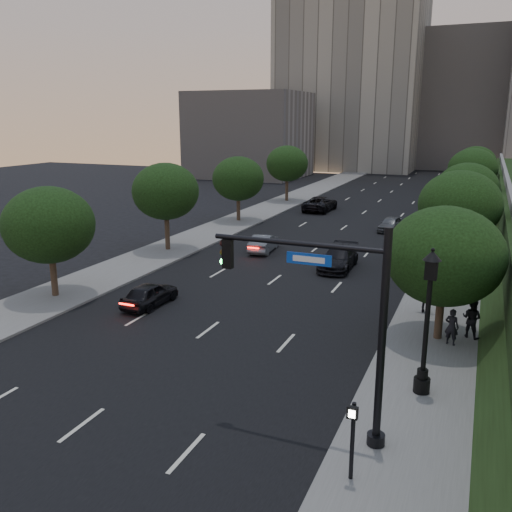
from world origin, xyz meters
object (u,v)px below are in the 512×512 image
at_px(sedan_near_left, 150,294).
at_px(sedan_far_right, 391,224).
at_px(traffic_signal_mast, 346,333).
at_px(street_lamp, 426,329).
at_px(sedan_near_right, 338,258).
at_px(pedestrian_a, 452,327).
at_px(pedestrian_c, 427,296).
at_px(pedestrian_b, 472,318).
at_px(sedan_mid_left, 264,243).
at_px(sedan_far_left, 320,204).

xyz_separation_m(sedan_near_left, sedan_far_right, (8.78, 25.20, 0.01)).
xyz_separation_m(traffic_signal_mast, street_lamp, (2.01, 3.97, -1.04)).
relative_size(sedan_near_right, pedestrian_a, 3.01).
bearing_deg(pedestrian_c, pedestrian_b, 133.48).
relative_size(traffic_signal_mast, pedestrian_c, 3.86).
height_order(street_lamp, sedan_far_right, street_lamp).
bearing_deg(traffic_signal_mast, sedan_near_left, 146.51).
bearing_deg(pedestrian_c, sedan_mid_left, -33.58).
relative_size(sedan_near_left, sedan_far_right, 0.99).
relative_size(sedan_far_left, sedan_near_right, 1.15).
distance_m(sedan_far_right, pedestrian_a, 25.58).
relative_size(sedan_mid_left, pedestrian_c, 2.25).
relative_size(traffic_signal_mast, sedan_far_left, 1.22).
xyz_separation_m(street_lamp, sedan_near_left, (-14.75, 4.46, -1.98)).
bearing_deg(sedan_mid_left, street_lamp, 120.97).
bearing_deg(pedestrian_b, sedan_near_left, 28.41).
xyz_separation_m(traffic_signal_mast, pedestrian_c, (1.26, 12.73, -2.62)).
relative_size(sedan_far_right, pedestrian_a, 2.35).
bearing_deg(sedan_far_right, sedan_mid_left, -116.37).
bearing_deg(pedestrian_c, pedestrian_a, 113.52).
distance_m(traffic_signal_mast, pedestrian_a, 9.72).
distance_m(street_lamp, pedestrian_c, 8.94).
relative_size(sedan_near_left, pedestrian_c, 2.12).
xyz_separation_m(street_lamp, sedan_far_right, (-5.97, 29.66, -1.97)).
relative_size(street_lamp, sedan_near_right, 1.12).
xyz_separation_m(sedan_near_right, pedestrian_c, (6.43, -6.93, 0.33)).
distance_m(sedan_near_left, sedan_mid_left, 13.79).
bearing_deg(sedan_near_left, sedan_far_left, -88.44).
distance_m(sedan_mid_left, sedan_far_left, 19.55).
distance_m(traffic_signal_mast, sedan_near_right, 20.55).
relative_size(street_lamp, sedan_far_right, 1.44).
bearing_deg(pedestrian_b, pedestrian_c, -26.84).
height_order(traffic_signal_mast, pedestrian_b, traffic_signal_mast).
bearing_deg(sedan_near_right, pedestrian_b, -49.13).
height_order(traffic_signal_mast, sedan_far_left, traffic_signal_mast).
relative_size(street_lamp, pedestrian_a, 3.39).
xyz_separation_m(street_lamp, sedan_near_right, (-7.18, 15.70, -1.91)).
height_order(sedan_near_left, sedan_far_left, sedan_far_left).
bearing_deg(street_lamp, sedan_near_right, 114.58).
bearing_deg(pedestrian_c, sedan_near_left, 19.75).
relative_size(sedan_near_right, sedan_far_right, 1.28).
relative_size(traffic_signal_mast, sedan_far_right, 1.79).
bearing_deg(traffic_signal_mast, sedan_near_right, 104.73).
bearing_deg(traffic_signal_mast, pedestrian_a, 73.13).
xyz_separation_m(sedan_far_left, pedestrian_b, (16.36, -31.53, 0.26)).
xyz_separation_m(sedan_mid_left, sedan_far_right, (7.65, 11.45, -0.01)).
relative_size(sedan_near_left, sedan_far_left, 0.67).
bearing_deg(traffic_signal_mast, sedan_far_right, 96.72).
height_order(street_lamp, sedan_near_right, street_lamp).
bearing_deg(traffic_signal_mast, sedan_far_left, 107.15).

